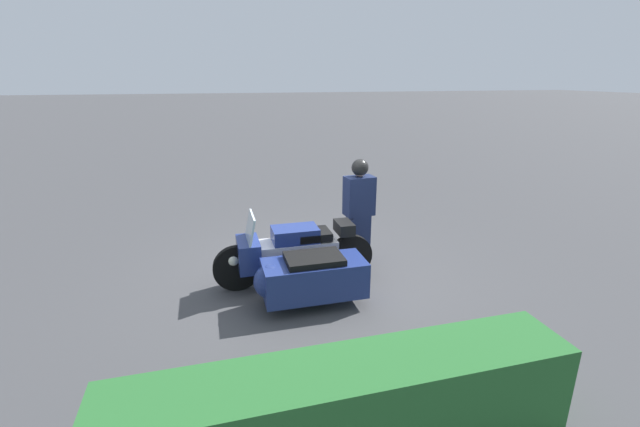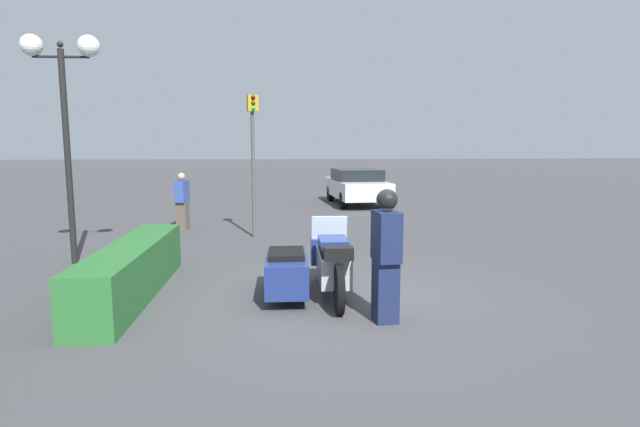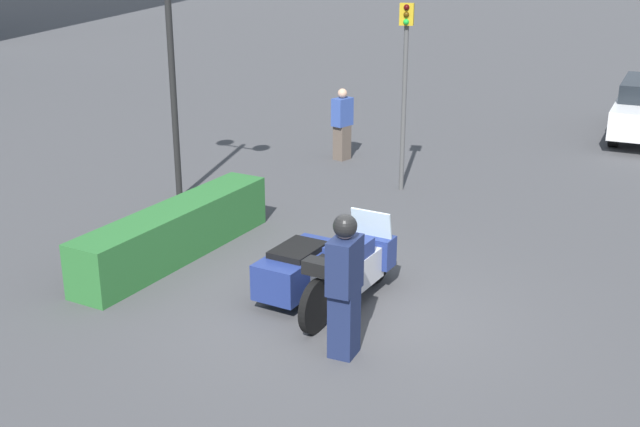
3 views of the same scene
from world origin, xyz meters
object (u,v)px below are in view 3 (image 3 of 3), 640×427
(hedge_bush_curbside, at_px, (176,232))
(traffic_light_near, at_px, (405,71))
(twin_lamp_post, at_px, (168,5))
(pedestrian_bystander, at_px, (342,124))
(officer_rider, at_px, (344,282))
(police_motorcycle, at_px, (325,266))

(hedge_bush_curbside, bearing_deg, traffic_light_near, -18.67)
(hedge_bush_curbside, xyz_separation_m, twin_lamp_post, (2.32, 1.81, 3.20))
(traffic_light_near, relative_size, pedestrian_bystander, 2.25)
(traffic_light_near, bearing_deg, hedge_bush_curbside, -35.71)
(officer_rider, xyz_separation_m, hedge_bush_curbside, (1.46, 3.73, -0.54))
(hedge_bush_curbside, xyz_separation_m, traffic_light_near, (4.91, -1.66, 1.94))
(police_motorcycle, bearing_deg, twin_lamp_post, 61.77)
(police_motorcycle, distance_m, hedge_bush_curbside, 2.78)
(twin_lamp_post, bearing_deg, pedestrian_bystander, -18.96)
(officer_rider, bearing_deg, hedge_bush_curbside, -26.69)
(hedge_bush_curbside, relative_size, pedestrian_bystander, 2.52)
(pedestrian_bystander, bearing_deg, traffic_light_near, -22.29)
(pedestrian_bystander, bearing_deg, hedge_bush_curbside, -73.77)
(police_motorcycle, height_order, hedge_bush_curbside, police_motorcycle)
(police_motorcycle, distance_m, officer_rider, 1.66)
(police_motorcycle, xyz_separation_m, pedestrian_bystander, (6.55, 3.20, 0.32))
(twin_lamp_post, xyz_separation_m, pedestrian_bystander, (4.04, -1.39, -2.81))
(hedge_bush_curbside, bearing_deg, officer_rider, -111.37)
(officer_rider, relative_size, pedestrian_bystander, 1.12)
(police_motorcycle, bearing_deg, pedestrian_bystander, 26.50)
(police_motorcycle, bearing_deg, officer_rider, -142.57)
(police_motorcycle, relative_size, officer_rider, 1.39)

